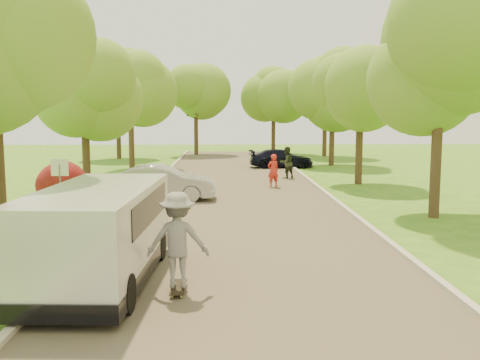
{
  "coord_description": "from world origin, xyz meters",
  "views": [
    {
      "loc": [
        -0.52,
        -13.19,
        3.61
      ],
      "look_at": [
        0.03,
        5.37,
        1.3
      ],
      "focal_mm": 40.0,
      "sensor_mm": 36.0,
      "label": 1
    }
  ],
  "objects": [
    {
      "name": "ground",
      "position": [
        0.0,
        0.0,
        0.0
      ],
      "size": [
        100.0,
        100.0,
        0.0
      ],
      "primitive_type": "plane",
      "color": "#36731B",
      "rests_on": "ground"
    },
    {
      "name": "tree_l_far",
      "position": [
        -6.39,
        22.0,
        5.47
      ],
      "size": [
        4.92,
        4.8,
        7.79
      ],
      "color": "#382619",
      "rests_on": "ground"
    },
    {
      "name": "tree_r_far",
      "position": [
        7.23,
        24.0,
        5.83
      ],
      "size": [
        5.33,
        5.2,
        8.34
      ],
      "color": "#382619",
      "rests_on": "ground"
    },
    {
      "name": "tree_bg_b",
      "position": [
        8.22,
        32.0,
        5.54
      ],
      "size": [
        5.12,
        5.0,
        7.95
      ],
      "color": "#382619",
      "rests_on": "ground"
    },
    {
      "name": "curb_left",
      "position": [
        -4.05,
        8.0,
        0.06
      ],
      "size": [
        0.18,
        60.0,
        0.12
      ],
      "primitive_type": "cube",
      "color": "#B2AD9E",
      "rests_on": "ground"
    },
    {
      "name": "street_sign",
      "position": [
        -5.8,
        4.0,
        1.56
      ],
      "size": [
        0.55,
        0.06,
        2.17
      ],
      "color": "#59595E",
      "rests_on": "ground"
    },
    {
      "name": "longboard",
      "position": [
        -1.46,
        -2.67,
        0.11
      ],
      "size": [
        0.29,
        1.0,
        0.12
      ],
      "rotation": [
        0.0,
        0.0,
        3.13
      ],
      "color": "black",
      "rests_on": "ground"
    },
    {
      "name": "tree_bg_a",
      "position": [
        -8.78,
        30.0,
        5.31
      ],
      "size": [
        5.12,
        5.0,
        7.72
      ],
      "color": "#382619",
      "rests_on": "ground"
    },
    {
      "name": "minivan",
      "position": [
        -3.2,
        -1.92,
        1.09
      ],
      "size": [
        2.41,
        5.61,
        2.06
      ],
      "rotation": [
        0.0,
        0.0,
        -0.05
      ],
      "color": "silver",
      "rests_on": "ground"
    },
    {
      "name": "skateboarder",
      "position": [
        -1.46,
        -2.67,
        1.1
      ],
      "size": [
        1.26,
        0.73,
        1.94
      ],
      "primitive_type": "imported",
      "rotation": [
        0.0,
        0.0,
        3.13
      ],
      "color": "gray",
      "rests_on": "longboard"
    },
    {
      "name": "road",
      "position": [
        0.0,
        8.0,
        0.01
      ],
      "size": [
        8.0,
        60.0,
        0.01
      ],
      "primitive_type": "cube",
      "color": "#4C4438",
      "rests_on": "ground"
    },
    {
      "name": "dark_sedan",
      "position": [
        3.3,
        22.46,
        0.62
      ],
      "size": [
        4.35,
        1.95,
        1.24
      ],
      "primitive_type": "imported",
      "rotation": [
        0.0,
        0.0,
        1.62
      ],
      "color": "black",
      "rests_on": "ground"
    },
    {
      "name": "tree_l_midb",
      "position": [
        -6.81,
        12.0,
        4.59
      ],
      "size": [
        4.3,
        4.2,
        6.62
      ],
      "color": "#382619",
      "rests_on": "ground"
    },
    {
      "name": "curb_right",
      "position": [
        4.05,
        8.0,
        0.06
      ],
      "size": [
        0.18,
        60.0,
        0.12
      ],
      "primitive_type": "cube",
      "color": "#B2AD9E",
      "rests_on": "ground"
    },
    {
      "name": "tree_bg_c",
      "position": [
        -2.79,
        34.0,
        5.02
      ],
      "size": [
        4.92,
        4.8,
        7.33
      ],
      "color": "#382619",
      "rests_on": "ground"
    },
    {
      "name": "tree_bg_d",
      "position": [
        4.22,
        36.0,
        5.31
      ],
      "size": [
        5.12,
        5.0,
        7.72
      ],
      "color": "#382619",
      "rests_on": "ground"
    },
    {
      "name": "person_striped",
      "position": [
        1.88,
        12.89,
        0.82
      ],
      "size": [
        0.7,
        0.6,
        1.64
      ],
      "primitive_type": "imported",
      "rotation": [
        0.0,
        0.0,
        3.56
      ],
      "color": "red",
      "rests_on": "ground"
    },
    {
      "name": "tree_r_mida",
      "position": [
        7.02,
        5.0,
        5.54
      ],
      "size": [
        5.13,
        5.0,
        7.95
      ],
      "color": "#382619",
      "rests_on": "ground"
    },
    {
      "name": "silver_sedan",
      "position": [
        -3.14,
        9.05,
        0.73
      ],
      "size": [
        4.47,
        1.57,
        1.47
      ],
      "primitive_type": "imported",
      "rotation": [
        0.0,
        0.0,
        1.57
      ],
      "color": "#A2A2A7",
      "rests_on": "ground"
    },
    {
      "name": "tree_r_midb",
      "position": [
        6.6,
        14.0,
        4.88
      ],
      "size": [
        4.51,
        4.4,
        7.01
      ],
      "color": "#382619",
      "rests_on": "ground"
    },
    {
      "name": "red_shrub",
      "position": [
        -6.3,
        5.5,
        1.1
      ],
      "size": [
        1.7,
        1.7,
        1.95
      ],
      "color": "#382619",
      "rests_on": "ground"
    },
    {
      "name": "person_olive",
      "position": [
        2.96,
        16.45,
        0.89
      ],
      "size": [
        1.09,
        1.02,
        1.78
      ],
      "primitive_type": "imported",
      "rotation": [
        0.0,
        0.0,
        3.68
      ],
      "color": "#252D1B",
      "rests_on": "ground"
    }
  ]
}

